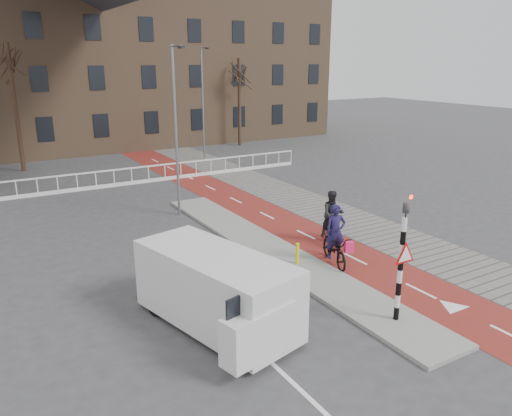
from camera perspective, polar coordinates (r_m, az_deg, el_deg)
ground at (r=16.03m, az=11.99°, el=-9.13°), size 120.00×120.00×0.00m
bike_lane at (r=24.46m, az=-1.20°, el=0.34°), size 2.50×60.00×0.01m
sidewalk at (r=25.90m, az=4.20°, el=1.22°), size 3.00×60.00×0.01m
curb_island at (r=18.50m, az=2.02°, el=-4.97°), size 1.80×16.00×0.12m
traffic_signal at (r=13.55m, az=16.36°, el=-5.17°), size 0.80×0.80×3.68m
bollard at (r=17.21m, az=4.75°, el=-5.19°), size 0.12×0.12×0.73m
cyclist_near at (r=17.47m, az=9.02°, el=-4.14°), size 1.36×2.21×2.15m
cyclist_far at (r=19.43m, az=8.71°, el=-1.55°), size 1.12×2.02×2.08m
van at (r=13.29m, az=-4.61°, el=-9.23°), size 2.99×5.09×2.05m
railing at (r=28.68m, az=-19.73°, el=2.41°), size 28.00×0.10×0.99m
townhouse_row at (r=43.05m, az=-22.22°, el=16.72°), size 46.00×10.00×15.90m
tree_mid at (r=34.85m, az=-25.78°, el=10.20°), size 0.27×0.27×7.88m
tree_right at (r=41.47m, az=-1.91°, el=11.95°), size 0.27×0.27×6.98m
streetlight_near at (r=22.42m, az=-9.14°, el=8.41°), size 0.12×0.12×7.49m
streetlight_right at (r=35.78m, az=-6.10°, el=11.72°), size 0.12×0.12×7.72m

